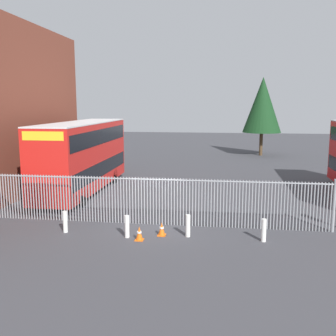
# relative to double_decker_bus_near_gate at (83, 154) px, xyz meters

# --- Properties ---
(ground_plane) EXTENTS (100.00, 100.00, 0.00)m
(ground_plane) POSITION_rel_double_decker_bus_near_gate_xyz_m (5.66, 1.99, -2.42)
(ground_plane) COLOR #3D3D42
(palisade_fence) EXTENTS (16.06, 0.14, 2.35)m
(palisade_fence) POSITION_rel_double_decker_bus_near_gate_xyz_m (5.53, -6.01, -1.24)
(palisade_fence) COLOR gray
(palisade_fence) RESTS_ON ground
(double_decker_bus_near_gate) EXTENTS (2.54, 10.81, 4.42)m
(double_decker_bus_near_gate) POSITION_rel_double_decker_bus_near_gate_xyz_m (0.00, 0.00, 0.00)
(double_decker_bus_near_gate) COLOR red
(double_decker_bus_near_gate) RESTS_ON ground
(bollard_near_left) EXTENTS (0.20, 0.20, 0.95)m
(bollard_near_left) POSITION_rel_double_decker_bus_near_gate_xyz_m (1.93, -7.67, -1.95)
(bollard_near_left) COLOR silver
(bollard_near_left) RESTS_ON ground
(bollard_center_front) EXTENTS (0.20, 0.20, 0.95)m
(bollard_center_front) POSITION_rel_double_decker_bus_near_gate_xyz_m (4.76, -7.94, -1.95)
(bollard_center_front) COLOR silver
(bollard_center_front) RESTS_ON ground
(bollard_near_right) EXTENTS (0.20, 0.20, 0.95)m
(bollard_near_right) POSITION_rel_double_decker_bus_near_gate_xyz_m (7.27, -7.49, -1.95)
(bollard_near_right) COLOR silver
(bollard_near_right) RESTS_ON ground
(bollard_far_right) EXTENTS (0.20, 0.20, 0.95)m
(bollard_far_right) POSITION_rel_double_decker_bus_near_gate_xyz_m (10.38, -7.66, -1.95)
(bollard_far_right) COLOR silver
(bollard_far_right) RESTS_ON ground
(traffic_cone_by_gate) EXTENTS (0.34, 0.34, 0.59)m
(traffic_cone_by_gate) POSITION_rel_double_decker_bus_near_gate_xyz_m (6.16, -7.51, -2.13)
(traffic_cone_by_gate) COLOR orange
(traffic_cone_by_gate) RESTS_ON ground
(traffic_cone_mid_forecourt) EXTENTS (0.34, 0.34, 0.59)m
(traffic_cone_mid_forecourt) POSITION_rel_double_decker_bus_near_gate_xyz_m (5.33, -8.21, -2.13)
(traffic_cone_mid_forecourt) COLOR orange
(traffic_cone_mid_forecourt) RESTS_ON ground
(tree_tall_back) EXTENTS (4.08, 4.08, 8.32)m
(tree_tall_back) POSITION_rel_double_decker_bus_near_gate_xyz_m (12.80, 19.57, 2.97)
(tree_tall_back) COLOR #4C3823
(tree_tall_back) RESTS_ON ground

